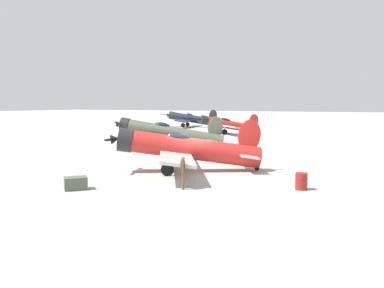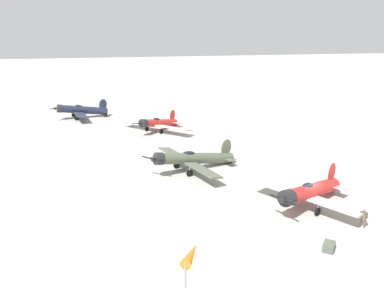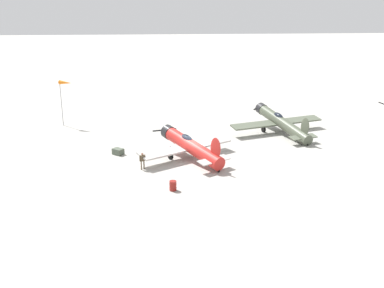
# 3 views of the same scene
# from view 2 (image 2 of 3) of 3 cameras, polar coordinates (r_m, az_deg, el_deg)

# --- Properties ---
(ground_plane) EXTENTS (400.00, 400.00, 0.00)m
(ground_plane) POSITION_cam_2_polar(r_m,az_deg,el_deg) (40.53, 16.68, -8.38)
(ground_plane) COLOR #A8A59E
(airplane_foreground) EXTENTS (9.32, 10.27, 3.48)m
(airplane_foreground) POSITION_cam_2_polar(r_m,az_deg,el_deg) (39.53, 16.50, -6.61)
(airplane_foreground) COLOR red
(airplane_foreground) RESTS_ON ground_plane
(airplane_mid_apron) EXTENTS (11.80, 12.48, 3.32)m
(airplane_mid_apron) POSITION_cam_2_polar(r_m,az_deg,el_deg) (47.27, 0.11, -2.10)
(airplane_mid_apron) COLOR #4C5442
(airplane_mid_apron) RESTS_ON ground_plane
(airplane_far_line) EXTENTS (10.69, 10.87, 3.08)m
(airplane_far_line) POSITION_cam_2_polar(r_m,az_deg,el_deg) (65.52, -4.96, 3.00)
(airplane_far_line) COLOR red
(airplane_far_line) RESTS_ON ground_plane
(airplane_outer_stand) EXTENTS (10.31, 11.37, 3.41)m
(airplane_outer_stand) POSITION_cam_2_polar(r_m,az_deg,el_deg) (77.62, -15.72, 4.74)
(airplane_outer_stand) COLOR #1E2338
(airplane_outer_stand) RESTS_ON ground_plane
(ground_crew_mechanic) EXTENTS (0.44, 0.58, 1.71)m
(ground_crew_mechanic) POSITION_cam_2_polar(r_m,az_deg,el_deg) (37.38, 23.46, -9.53)
(ground_crew_mechanic) COLOR brown
(ground_crew_mechanic) RESTS_ON ground_plane
(equipment_crate) EXTENTS (1.35, 1.39, 0.66)m
(equipment_crate) POSITION_cam_2_polar(r_m,az_deg,el_deg) (33.22, 19.10, -13.78)
(equipment_crate) COLOR #4C5647
(equipment_crate) RESTS_ON ground_plane
(windsock_mast) EXTENTS (1.43, 1.97, 6.08)m
(windsock_mast) POSITION_cam_2_polar(r_m,az_deg,el_deg) (20.36, -0.19, -16.28)
(windsock_mast) COLOR gray
(windsock_mast) RESTS_ON ground_plane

